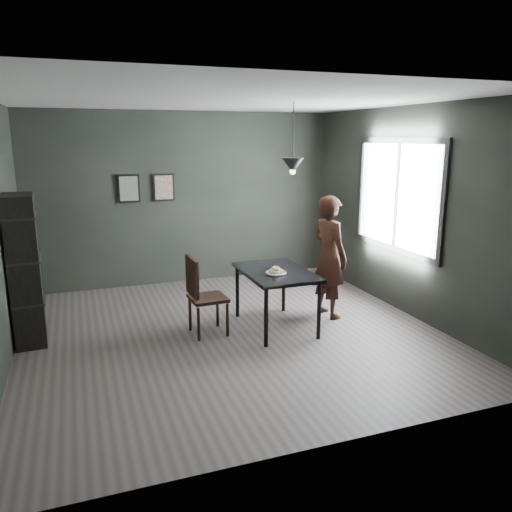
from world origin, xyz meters
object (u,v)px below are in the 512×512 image
object	(u,v)px
shelf_unit	(25,270)
pendant_lamp	(293,165)
cafe_table	(276,277)
white_plate	(276,273)
wood_chair	(201,291)
woman	(329,257)

from	to	relation	value
shelf_unit	pendant_lamp	xyz separation A→B (m)	(3.17, -0.45, 1.17)
cafe_table	white_plate	bearing A→B (deg)	-112.47
wood_chair	shelf_unit	bearing A→B (deg)	162.89
white_plate	woman	size ratio (longest dim) A/B	0.14
white_plate	wood_chair	xyz separation A→B (m)	(-0.90, 0.21, -0.19)
cafe_table	wood_chair	bearing A→B (deg)	175.15
cafe_table	shelf_unit	xyz separation A→B (m)	(-2.92, 0.55, 0.21)
wood_chair	pendant_lamp	xyz separation A→B (m)	(1.20, 0.02, 1.49)
woman	shelf_unit	bearing A→B (deg)	72.66
white_plate	woman	bearing A→B (deg)	18.01
wood_chair	woman	bearing A→B (deg)	-1.14
cafe_table	wood_chair	world-z (taller)	wood_chair
shelf_unit	pendant_lamp	size ratio (longest dim) A/B	2.04
woman	wood_chair	xyz separation A→B (m)	(-1.79, -0.08, -0.26)
woman	pendant_lamp	size ratio (longest dim) A/B	1.91
pendant_lamp	white_plate	bearing A→B (deg)	-142.72
shelf_unit	woman	bearing A→B (deg)	-8.98
woman	wood_chair	bearing A→B (deg)	81.15
woman	wood_chair	size ratio (longest dim) A/B	1.67
wood_chair	shelf_unit	world-z (taller)	shelf_unit
cafe_table	woman	world-z (taller)	woman
cafe_table	white_plate	size ratio (longest dim) A/B	5.22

